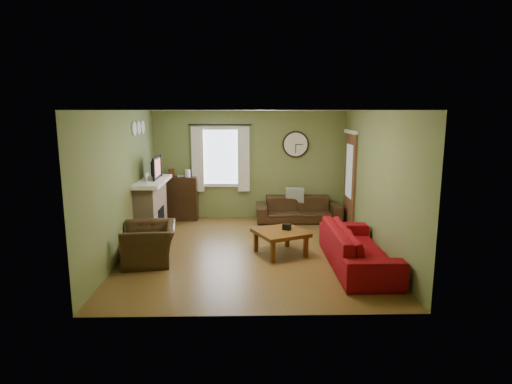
{
  "coord_description": "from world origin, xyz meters",
  "views": [
    {
      "loc": [
        -0.08,
        -7.7,
        2.59
      ],
      "look_at": [
        0.1,
        0.4,
        1.05
      ],
      "focal_mm": 30.0,
      "sensor_mm": 36.0,
      "label": 1
    }
  ],
  "objects_px": {
    "bookshelf": "(179,198)",
    "coffee_table": "(280,243)",
    "sofa_brown": "(299,209)",
    "armchair": "(150,244)",
    "sofa_red": "(358,247)"
  },
  "relations": [
    {
      "from": "sofa_brown",
      "to": "armchair",
      "type": "relative_size",
      "value": 1.96
    },
    {
      "from": "sofa_brown",
      "to": "coffee_table",
      "type": "distance_m",
      "value": 2.48
    },
    {
      "from": "bookshelf",
      "to": "armchair",
      "type": "xyz_separation_m",
      "value": [
        -0.06,
        -2.95,
        -0.19
      ]
    },
    {
      "from": "sofa_red",
      "to": "armchair",
      "type": "distance_m",
      "value": 3.56
    },
    {
      "from": "sofa_red",
      "to": "coffee_table",
      "type": "bearing_deg",
      "value": 62.37
    },
    {
      "from": "bookshelf",
      "to": "armchair",
      "type": "height_order",
      "value": "bookshelf"
    },
    {
      "from": "armchair",
      "to": "coffee_table",
      "type": "distance_m",
      "value": 2.33
    },
    {
      "from": "bookshelf",
      "to": "sofa_red",
      "type": "xyz_separation_m",
      "value": [
        3.48,
        -3.26,
        -0.18
      ]
    },
    {
      "from": "sofa_brown",
      "to": "armchair",
      "type": "xyz_separation_m",
      "value": [
        -2.92,
        -2.75,
        0.04
      ]
    },
    {
      "from": "sofa_red",
      "to": "coffee_table",
      "type": "relative_size",
      "value": 2.76
    },
    {
      "from": "armchair",
      "to": "coffee_table",
      "type": "bearing_deg",
      "value": 89.82
    },
    {
      "from": "bookshelf",
      "to": "sofa_red",
      "type": "distance_m",
      "value": 4.77
    },
    {
      "from": "sofa_brown",
      "to": "bookshelf",
      "type": "bearing_deg",
      "value": 175.95
    },
    {
      "from": "armchair",
      "to": "coffee_table",
      "type": "xyz_separation_m",
      "value": [
        2.3,
        0.35,
        -0.11
      ]
    },
    {
      "from": "bookshelf",
      "to": "coffee_table",
      "type": "height_order",
      "value": "bookshelf"
    }
  ]
}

